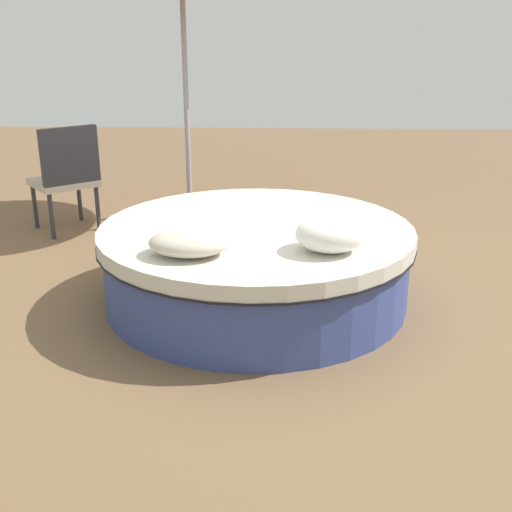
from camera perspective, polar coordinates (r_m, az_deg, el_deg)
name	(u,v)px	position (r m, az deg, el deg)	size (l,w,h in m)	color
ground_plane	(256,299)	(4.45, 0.00, -3.88)	(16.00, 16.00, 0.00)	brown
round_bed	(256,262)	(4.35, 0.00, -0.57)	(2.13, 2.13, 0.53)	#38478C
throw_pillow_0	(189,242)	(3.73, -6.04, 1.22)	(0.48, 0.37, 0.15)	beige
throw_pillow_1	(330,234)	(3.78, 6.68, 1.96)	(0.41, 0.37, 0.21)	white
patio_chair	(67,172)	(6.02, -16.69, 7.23)	(0.72, 0.72, 0.98)	#333338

